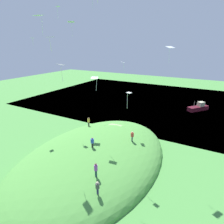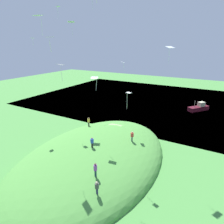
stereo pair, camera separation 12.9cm
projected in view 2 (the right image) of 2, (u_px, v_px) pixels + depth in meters
The scene contains 20 objects.
ground_plane at pixel (114, 138), 37.95m from camera, with size 160.00×160.00×0.00m, color #488B3E.
lake_water at pixel (159, 102), 62.45m from camera, with size 52.16×80.00×0.40m, color #385275.
grass_hill at pixel (94, 159), 30.81m from camera, with size 31.71×20.07×6.01m, color #4E923E.
boat_on_lake at pixel (199, 108), 53.37m from camera, with size 6.04×5.19×2.82m.
person_with_child at pixel (92, 141), 28.09m from camera, with size 0.63×0.63×1.62m.
person_near_shore at pixel (97, 186), 20.72m from camera, with size 0.58×0.58×1.59m.
person_on_hilltop at pixel (132, 135), 30.82m from camera, with size 0.53×0.53×1.73m.
person_walking_path at pixel (95, 168), 22.66m from camera, with size 0.58×0.58×1.83m.
person_watching_kites at pixel (89, 121), 37.21m from camera, with size 0.55×0.55×1.80m.
kite_0 at pixel (170, 48), 23.76m from camera, with size 1.30×1.16×2.12m.
kite_2 at pixel (38, 16), 18.81m from camera, with size 0.97×1.20×1.91m.
kite_3 at pixel (60, 66), 22.11m from camera, with size 0.92×1.09×2.04m.
kite_4 at pixel (50, 38), 19.23m from camera, with size 0.81×0.94×1.47m.
kite_5 at pixel (71, 23), 32.34m from camera, with size 1.22×1.38×2.35m.
kite_6 at pixel (33, 38), 31.06m from camera, with size 0.90×0.97×1.16m.
kite_7 at pixel (95, 78), 27.33m from camera, with size 0.96×1.14×1.99m.
kite_8 at pixel (123, 63), 32.94m from camera, with size 1.04×0.98×1.54m.
kite_9 at pixel (128, 95), 24.12m from camera, with size 0.67×0.78×2.18m.
kite_10 at pixel (58, 8), 32.05m from camera, with size 0.65×0.81×2.01m.
mooring_post at pixel (146, 133), 38.63m from camera, with size 0.14×0.14×1.02m, color brown.
Camera 2 is at (29.89, 16.53, 17.30)m, focal length 31.12 mm.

